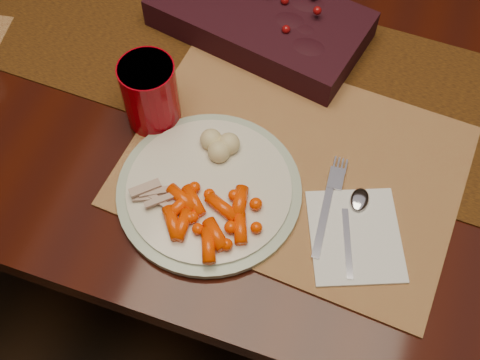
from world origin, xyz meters
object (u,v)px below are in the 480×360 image
(centerpiece, at_px, (260,15))
(red_cup, at_px, (150,94))
(napkin, at_px, (355,236))
(mashed_potatoes, at_px, (213,143))
(baby_carrots, at_px, (208,218))
(turkey_shreds, at_px, (153,197))
(dining_table, at_px, (274,166))
(dinner_plate, at_px, (209,190))
(placemat_main, at_px, (294,165))

(centerpiece, bearing_deg, red_cup, -112.89)
(napkin, bearing_deg, mashed_potatoes, 143.86)
(baby_carrots, height_order, turkey_shreds, baby_carrots)
(turkey_shreds, bearing_deg, baby_carrots, -5.26)
(turkey_shreds, distance_m, red_cup, 0.16)
(dining_table, height_order, napkin, napkin)
(dinner_plate, height_order, mashed_potatoes, mashed_potatoes)
(placemat_main, xyz_separation_m, red_cup, (-0.23, 0.01, 0.06))
(centerpiece, height_order, napkin, centerpiece)
(baby_carrots, xyz_separation_m, napkin, (0.20, 0.05, -0.02))
(baby_carrots, xyz_separation_m, turkey_shreds, (-0.09, 0.01, -0.00))
(napkin, bearing_deg, baby_carrots, 173.02)
(mashed_potatoes, distance_m, red_cup, 0.12)
(baby_carrots, xyz_separation_m, red_cup, (-0.15, 0.15, 0.03))
(mashed_potatoes, bearing_deg, red_cup, 160.74)
(red_cup, bearing_deg, napkin, -16.09)
(baby_carrots, distance_m, turkey_shreds, 0.09)
(dinner_plate, height_order, turkey_shreds, turkey_shreds)
(mashed_potatoes, distance_m, napkin, 0.24)
(dining_table, distance_m, placemat_main, 0.44)
(dinner_plate, height_order, napkin, dinner_plate)
(centerpiece, height_order, turkey_shreds, centerpiece)
(centerpiece, distance_m, turkey_shreds, 0.37)
(baby_carrots, height_order, napkin, baby_carrots)
(turkey_shreds, relative_size, napkin, 0.43)
(centerpiece, bearing_deg, placemat_main, -61.12)
(placemat_main, distance_m, red_cup, 0.24)
(dinner_plate, height_order, baby_carrots, baby_carrots)
(centerpiece, bearing_deg, dinner_plate, -84.51)
(placemat_main, xyz_separation_m, baby_carrots, (-0.08, -0.14, 0.03))
(turkey_shreds, bearing_deg, centerpiece, 84.49)
(baby_carrots, bearing_deg, centerpiece, 97.48)
(dining_table, height_order, baby_carrots, baby_carrots)
(red_cup, bearing_deg, centerpiece, 67.11)
(dining_table, height_order, centerpiece, centerpiece)
(centerpiece, xyz_separation_m, dinner_plate, (0.03, -0.33, -0.03))
(mashed_potatoes, relative_size, napkin, 0.57)
(dining_table, bearing_deg, napkin, -57.53)
(centerpiece, height_order, placemat_main, centerpiece)
(centerpiece, bearing_deg, turkey_shreds, -95.51)
(centerpiece, relative_size, red_cup, 3.09)
(placemat_main, height_order, turkey_shreds, turkey_shreds)
(dinner_plate, distance_m, mashed_potatoes, 0.07)
(turkey_shreds, bearing_deg, placemat_main, 37.24)
(centerpiece, xyz_separation_m, baby_carrots, (0.05, -0.38, -0.01))
(dining_table, bearing_deg, turkey_shreds, -104.50)
(dinner_plate, bearing_deg, centerpiece, 95.49)
(turkey_shreds, bearing_deg, dining_table, 75.50)
(dining_table, relative_size, placemat_main, 3.70)
(placemat_main, height_order, napkin, napkin)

